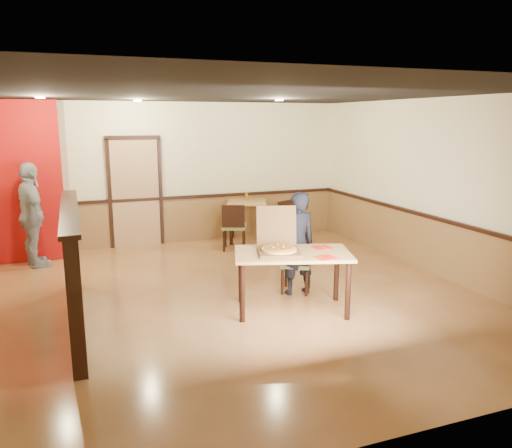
{
  "coord_description": "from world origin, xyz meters",
  "views": [
    {
      "loc": [
        -1.94,
        -6.4,
        2.47
      ],
      "look_at": [
        0.43,
        0.0,
        1.03
      ],
      "focal_mm": 35.0,
      "sensor_mm": 36.0,
      "label": 1
    }
  ],
  "objects_px": {
    "side_table": "(247,210)",
    "passerby": "(32,215)",
    "side_chair_left": "(234,225)",
    "side_chair_right": "(280,221)",
    "pizza_box": "(278,247)",
    "condiment": "(247,196)",
    "diner": "(297,243)",
    "diner_chair": "(297,260)",
    "main_table": "(292,260)"
  },
  "relations": [
    {
      "from": "side_table",
      "to": "passerby",
      "type": "xyz_separation_m",
      "value": [
        -3.97,
        -0.45,
        0.23
      ]
    },
    {
      "from": "side_chair_left",
      "to": "side_table",
      "type": "distance_m",
      "value": 0.79
    },
    {
      "from": "side_chair_left",
      "to": "passerby",
      "type": "relative_size",
      "value": 0.51
    },
    {
      "from": "side_chair_left",
      "to": "side_chair_right",
      "type": "xyz_separation_m",
      "value": [
        0.96,
        0.0,
        0.02
      ]
    },
    {
      "from": "side_chair_left",
      "to": "side_table",
      "type": "height_order",
      "value": "side_chair_left"
    },
    {
      "from": "pizza_box",
      "to": "condiment",
      "type": "height_order",
      "value": "pizza_box"
    },
    {
      "from": "pizza_box",
      "to": "condiment",
      "type": "xyz_separation_m",
      "value": [
        0.91,
        3.83,
        0.06
      ]
    },
    {
      "from": "side_chair_right",
      "to": "side_table",
      "type": "relative_size",
      "value": 0.93
    },
    {
      "from": "side_table",
      "to": "pizza_box",
      "type": "xyz_separation_m",
      "value": [
        -0.88,
        -3.75,
        0.21
      ]
    },
    {
      "from": "side_chair_left",
      "to": "diner",
      "type": "height_order",
      "value": "diner"
    },
    {
      "from": "diner_chair",
      "to": "pizza_box",
      "type": "relative_size",
      "value": 1.14
    },
    {
      "from": "side_chair_right",
      "to": "pizza_box",
      "type": "xyz_separation_m",
      "value": [
        -1.36,
        -3.13,
        0.35
      ]
    },
    {
      "from": "side_chair_left",
      "to": "passerby",
      "type": "distance_m",
      "value": 3.52
    },
    {
      "from": "side_chair_left",
      "to": "pizza_box",
      "type": "bearing_deg",
      "value": 104.09
    },
    {
      "from": "diner_chair",
      "to": "side_chair_right",
      "type": "distance_m",
      "value": 2.61
    },
    {
      "from": "side_chair_right",
      "to": "passerby",
      "type": "relative_size",
      "value": 0.53
    },
    {
      "from": "side_table",
      "to": "diner",
      "type": "distance_m",
      "value": 3.25
    },
    {
      "from": "diner",
      "to": "side_chair_left",
      "type": "bearing_deg",
      "value": -89.72
    },
    {
      "from": "diner_chair",
      "to": "side_chair_left",
      "type": "xyz_separation_m",
      "value": [
        -0.16,
        2.49,
        0.03
      ]
    },
    {
      "from": "diner",
      "to": "passerby",
      "type": "relative_size",
      "value": 0.84
    },
    {
      "from": "diner_chair",
      "to": "side_table",
      "type": "relative_size",
      "value": 0.85
    },
    {
      "from": "side_chair_left",
      "to": "passerby",
      "type": "height_order",
      "value": "passerby"
    },
    {
      "from": "side_chair_right",
      "to": "diner",
      "type": "height_order",
      "value": "diner"
    },
    {
      "from": "diner",
      "to": "pizza_box",
      "type": "bearing_deg",
      "value": 43.48
    },
    {
      "from": "diner_chair",
      "to": "passerby",
      "type": "height_order",
      "value": "passerby"
    },
    {
      "from": "diner_chair",
      "to": "side_chair_right",
      "type": "relative_size",
      "value": 0.91
    },
    {
      "from": "main_table",
      "to": "side_chair_right",
      "type": "xyz_separation_m",
      "value": [
        1.19,
        3.2,
        -0.17
      ]
    },
    {
      "from": "passerby",
      "to": "condiment",
      "type": "distance_m",
      "value": 4.04
    },
    {
      "from": "main_table",
      "to": "diner",
      "type": "xyz_separation_m",
      "value": [
        0.34,
        0.58,
        0.06
      ]
    },
    {
      "from": "side_table",
      "to": "condiment",
      "type": "bearing_deg",
      "value": 71.32
    },
    {
      "from": "side_chair_left",
      "to": "pizza_box",
      "type": "relative_size",
      "value": 1.21
    },
    {
      "from": "side_chair_left",
      "to": "main_table",
      "type": "bearing_deg",
      "value": 107.26
    },
    {
      "from": "side_chair_right",
      "to": "side_table",
      "type": "bearing_deg",
      "value": -78.37
    },
    {
      "from": "diner",
      "to": "condiment",
      "type": "bearing_deg",
      "value": -98.86
    },
    {
      "from": "passerby",
      "to": "side_chair_right",
      "type": "bearing_deg",
      "value": -110.53
    },
    {
      "from": "main_table",
      "to": "passerby",
      "type": "relative_size",
      "value": 0.94
    },
    {
      "from": "diner_chair",
      "to": "condiment",
      "type": "xyz_separation_m",
      "value": [
        0.34,
        3.18,
        0.46
      ]
    },
    {
      "from": "main_table",
      "to": "side_chair_left",
      "type": "bearing_deg",
      "value": 103.2
    },
    {
      "from": "diner",
      "to": "pizza_box",
      "type": "relative_size",
      "value": 2.0
    },
    {
      "from": "side_table",
      "to": "passerby",
      "type": "relative_size",
      "value": 0.56
    },
    {
      "from": "condiment",
      "to": "pizza_box",
      "type": "bearing_deg",
      "value": -103.32
    },
    {
      "from": "diner_chair",
      "to": "diner",
      "type": "distance_m",
      "value": 0.31
    },
    {
      "from": "side_chair_left",
      "to": "condiment",
      "type": "height_order",
      "value": "condiment"
    },
    {
      "from": "diner_chair",
      "to": "pizza_box",
      "type": "bearing_deg",
      "value": -99.0
    },
    {
      "from": "diner_chair",
      "to": "side_chair_left",
      "type": "relative_size",
      "value": 0.94
    },
    {
      "from": "diner_chair",
      "to": "passerby",
      "type": "relative_size",
      "value": 0.48
    },
    {
      "from": "side_chair_right",
      "to": "side_table",
      "type": "xyz_separation_m",
      "value": [
        -0.48,
        0.61,
        0.14
      ]
    },
    {
      "from": "side_table",
      "to": "side_chair_left",
      "type": "bearing_deg",
      "value": -127.77
    },
    {
      "from": "diner",
      "to": "side_chair_right",
      "type": "bearing_deg",
      "value": -110.03
    },
    {
      "from": "diner_chair",
      "to": "diner",
      "type": "bearing_deg",
      "value": -81.72
    }
  ]
}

